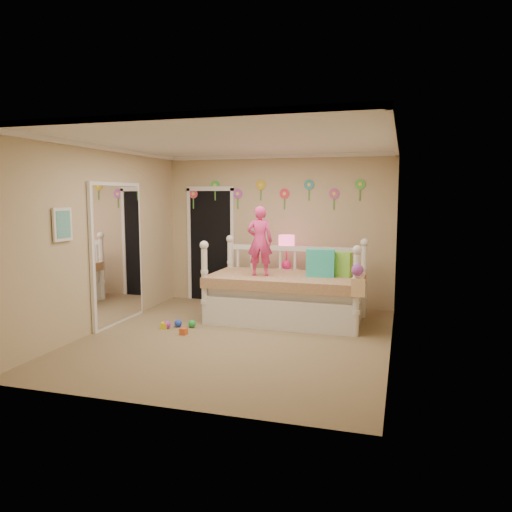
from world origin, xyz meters
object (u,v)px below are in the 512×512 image
(daybed, at_px, (286,280))
(nightstand, at_px, (286,290))
(child, at_px, (260,241))
(table_lamp, at_px, (287,247))

(daybed, bearing_deg, nightstand, 103.46)
(daybed, height_order, nightstand, daybed)
(child, distance_m, nightstand, 1.28)
(daybed, distance_m, nightstand, 0.80)
(table_lamp, bearing_deg, child, -102.85)
(nightstand, bearing_deg, table_lamp, -97.82)
(child, bearing_deg, daybed, -164.48)
(nightstand, bearing_deg, daybed, -84.91)
(daybed, distance_m, child, 0.72)
(daybed, bearing_deg, child, -154.36)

